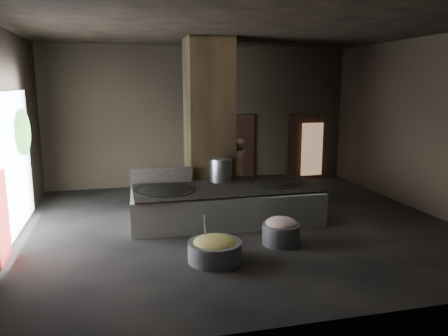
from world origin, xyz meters
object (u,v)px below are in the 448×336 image
object	(u,v)px
wok_left	(165,193)
stock_pot	(221,170)
wok_right	(275,186)
veg_basin	(215,251)
meat_basin	(281,234)
cook	(237,170)
hearth_platform	(224,204)

from	to	relation	value
wok_left	stock_pot	bearing A→B (deg)	21.80
wok_right	veg_basin	xyz separation A→B (m)	(-2.15, -2.56, -0.56)
wok_left	meat_basin	xyz separation A→B (m)	(2.20, -1.91, -0.53)
wok_right	cook	bearing A→B (deg)	110.17
hearth_platform	wok_right	size ratio (longest dim) A/B	3.41
hearth_platform	wok_left	size ratio (longest dim) A/B	3.17
wok_left	cook	xyz separation A→B (m)	(2.23, 1.65, 0.15)
wok_left	stock_pot	world-z (taller)	stock_pot
wok_left	stock_pot	distance (m)	1.66
hearth_platform	veg_basin	distance (m)	2.64
hearth_platform	meat_basin	world-z (taller)	hearth_platform
wok_right	cook	size ratio (longest dim) A/B	0.73
cook	veg_basin	size ratio (longest dim) A/B	1.76
stock_pot	meat_basin	xyz separation A→B (m)	(0.70, -2.51, -0.91)
wok_left	veg_basin	size ratio (longest dim) A/B	1.38
wok_right	veg_basin	size ratio (longest dim) A/B	1.29
cook	veg_basin	distance (m)	4.45
stock_pot	hearth_platform	bearing A→B (deg)	-95.19
hearth_platform	wok_left	distance (m)	1.49
meat_basin	cook	bearing A→B (deg)	89.43
hearth_platform	stock_pot	world-z (taller)	stock_pot
cook	wok_right	bearing A→B (deg)	72.43
cook	veg_basin	bearing A→B (deg)	31.20
stock_pot	cook	distance (m)	1.30
stock_pot	cook	bearing A→B (deg)	54.99
veg_basin	hearth_platform	bearing A→B (deg)	72.37
hearth_platform	cook	world-z (taller)	cook
hearth_platform	wok_left	xyz separation A→B (m)	(-1.45, -0.05, 0.36)
veg_basin	meat_basin	xyz separation A→B (m)	(1.54, 0.55, 0.03)
cook	veg_basin	world-z (taller)	cook
stock_pot	veg_basin	xyz separation A→B (m)	(-0.85, -3.06, -0.94)
cook	hearth_platform	bearing A→B (deg)	26.13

